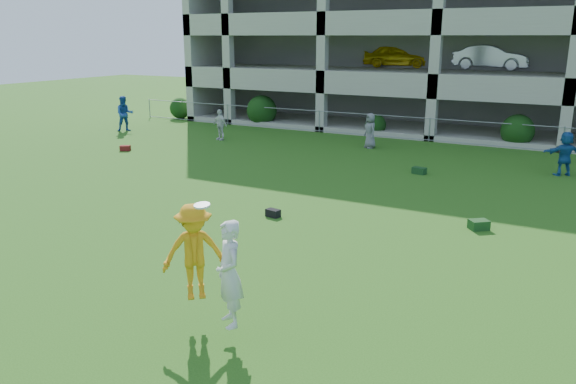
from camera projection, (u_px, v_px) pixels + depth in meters
The scene contains 14 objects.
ground at pixel (194, 286), 11.74m from camera, with size 100.00×100.00×0.00m, color #235114.
bystander_a at pixel (125, 114), 30.71m from camera, with size 0.93×0.73×1.92m, color #214999.
bystander_b at pixel (220, 125), 28.15m from camera, with size 0.90×0.38×1.54m, color silver.
bystander_c at pixel (370, 131), 26.11m from camera, with size 0.80×0.52×1.63m, color slate.
bystander_d at pixel (565, 154), 20.90m from camera, with size 1.54×0.49×1.66m, color #205394.
bag_red_a at pixel (193, 214), 16.09m from camera, with size 0.55×0.30×0.28m, color maroon.
bag_black_b at pixel (273, 213), 16.26m from camera, with size 0.40×0.25×0.22m, color black.
bag_green_c at pixel (479, 225), 15.19m from camera, with size 0.50×0.35×0.26m, color #153915.
bag_red_f at pixel (125, 148), 25.63m from camera, with size 0.45×0.28×0.24m, color #55160E.
bag_green_g at pixel (419, 171), 21.32m from camera, with size 0.50×0.30×0.25m, color #123414.
frisbee_contest at pixel (204, 258), 9.72m from camera, with size 1.96×1.28×2.09m.
parking_garage at pixel (473, 20), 33.66m from camera, with size 30.00×14.00×12.00m.
fence at pixel (429, 129), 27.72m from camera, with size 36.06×0.06×1.20m.
shrub_row at pixel (533, 116), 25.99m from camera, with size 34.38×2.52×3.50m.
Camera 1 is at (6.83, -8.58, 5.05)m, focal length 35.00 mm.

